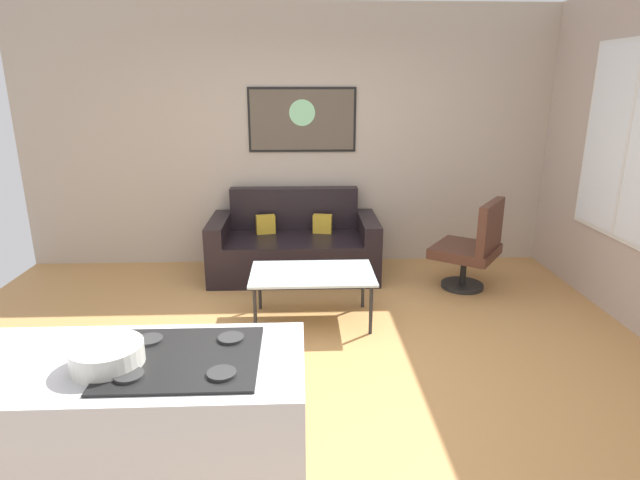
# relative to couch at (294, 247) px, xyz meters

# --- Properties ---
(ground) EXTENTS (6.40, 6.40, 0.04)m
(ground) POSITION_rel_couch_xyz_m (0.23, -1.97, -0.32)
(ground) COLOR #BB854B
(back_wall) EXTENTS (6.40, 0.05, 2.80)m
(back_wall) POSITION_rel_couch_xyz_m (0.23, 0.46, 1.10)
(back_wall) COLOR #B3A392
(back_wall) RESTS_ON ground
(couch) EXTENTS (1.76, 0.87, 0.89)m
(couch) POSITION_rel_couch_xyz_m (0.00, 0.00, 0.00)
(couch) COLOR black
(couch) RESTS_ON ground
(coffee_table) EXTENTS (1.05, 0.63, 0.45)m
(coffee_table) POSITION_rel_couch_xyz_m (0.16, -1.18, 0.12)
(coffee_table) COLOR silver
(coffee_table) RESTS_ON ground
(armchair) EXTENTS (0.82, 0.83, 0.91)m
(armchair) POSITION_rel_couch_xyz_m (1.77, -0.52, 0.15)
(armchair) COLOR black
(armchair) RESTS_ON ground
(kitchen_counter) EXTENTS (1.49, 0.63, 0.96)m
(kitchen_counter) POSITION_rel_couch_xyz_m (-0.68, -3.47, 0.17)
(kitchen_counter) COLOR silver
(kitchen_counter) RESTS_ON ground
(mixing_bowl) EXTENTS (0.28, 0.28, 0.09)m
(mixing_bowl) POSITION_rel_couch_xyz_m (-0.69, -3.51, 0.69)
(mixing_bowl) COLOR silver
(mixing_bowl) RESTS_ON kitchen_counter
(wall_painting) EXTENTS (1.16, 0.03, 0.69)m
(wall_painting) POSITION_rel_couch_xyz_m (0.10, 0.42, 1.31)
(wall_painting) COLOR black
(window) EXTENTS (0.03, 1.33, 1.67)m
(window) POSITION_rel_couch_xyz_m (2.81, -1.07, 1.22)
(window) COLOR silver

